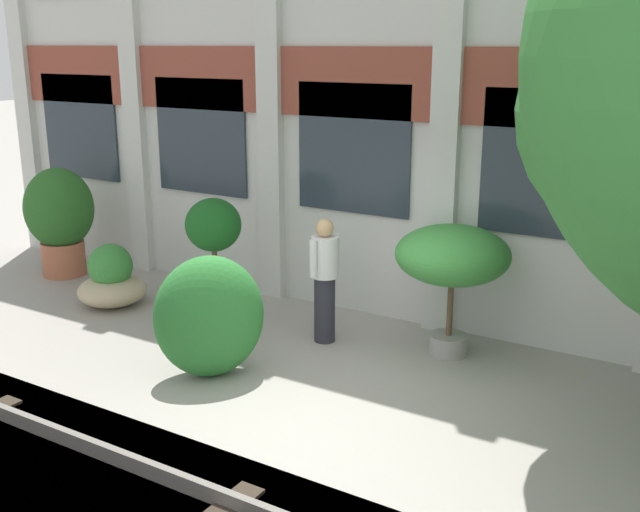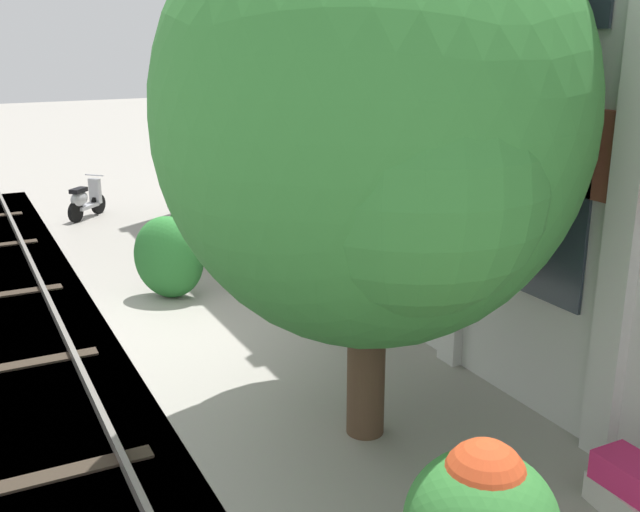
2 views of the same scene
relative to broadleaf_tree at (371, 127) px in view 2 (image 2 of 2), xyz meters
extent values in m
plane|color=#9E998E|center=(-3.67, -0.56, -3.38)|extent=(80.00, 80.00, 0.00)
cube|color=silver|center=(-3.67, 2.26, 0.21)|extent=(15.55, 0.50, 7.18)
cube|color=brown|center=(-3.67, 1.99, -0.28)|extent=(15.55, 0.06, 0.90)
cube|color=silver|center=(-11.45, 1.95, 0.21)|extent=(0.36, 0.16, 7.18)
cube|color=silver|center=(-8.86, 1.95, 0.21)|extent=(0.36, 0.16, 7.18)
cube|color=silver|center=(-6.26, 1.95, 0.21)|extent=(0.36, 0.16, 7.18)
cube|color=silver|center=(-3.67, 1.95, 0.21)|extent=(0.36, 0.16, 7.18)
cube|color=silver|center=(-1.08, 1.95, 0.21)|extent=(0.36, 0.16, 7.18)
cube|color=silver|center=(1.51, 1.95, 0.21)|extent=(0.36, 0.16, 7.18)
cube|color=#28333D|center=(-10.15, 1.98, -1.13)|extent=(1.66, 0.04, 1.70)
cube|color=#28333D|center=(-7.56, 1.98, -1.13)|extent=(1.66, 0.04, 1.70)
cube|color=#28333D|center=(-4.97, 1.98, -1.13)|extent=(1.66, 0.04, 1.70)
cube|color=#28333D|center=(-2.38, 1.98, -1.13)|extent=(1.66, 0.04, 1.70)
cube|color=#28333D|center=(0.21, 1.98, -1.13)|extent=(1.66, 0.04, 1.70)
cube|color=#4C473F|center=(-3.67, -3.28, -3.52)|extent=(23.55, 2.80, 0.28)
cube|color=slate|center=(-3.67, -2.56, -3.30)|extent=(23.55, 0.07, 0.15)
cube|color=#382D23|center=(-3.55, -3.28, -3.36)|extent=(0.24, 2.10, 0.03)
cube|color=#382D23|center=(-0.65, -3.28, -3.36)|extent=(0.24, 2.10, 0.03)
cylinder|color=#4C3826|center=(0.00, 0.00, -2.27)|extent=(0.42, 0.42, 2.22)
ellipsoid|color=#388438|center=(0.00, 0.00, 0.12)|extent=(4.30, 4.30, 4.63)
sphere|color=#388438|center=(-1.07, 0.20, -0.35)|extent=(2.36, 2.36, 2.36)
sphere|color=#388438|center=(1.07, -0.20, -0.35)|extent=(2.36, 2.36, 2.36)
cylinder|color=gray|center=(-3.24, 1.26, -3.26)|extent=(0.45, 0.45, 0.24)
cylinder|color=brown|center=(-3.24, 1.26, -2.71)|extent=(0.07, 0.07, 0.86)
ellipsoid|color=#388438|center=(-3.24, 1.26, -2.14)|extent=(1.34, 1.34, 0.68)
ellipsoid|color=tan|center=(-7.98, 0.42, -3.16)|extent=(0.97, 0.97, 0.43)
sphere|color=#388438|center=(-7.98, 0.42, -2.80)|extent=(0.63, 0.63, 0.63)
cylinder|color=#B76647|center=(-6.35, 0.74, -3.25)|extent=(0.39, 0.39, 0.26)
cylinder|color=brown|center=(-6.35, 0.74, -2.66)|extent=(0.07, 0.07, 0.91)
ellipsoid|color=#19561E|center=(-6.35, 0.74, -2.07)|extent=(0.73, 0.73, 0.70)
cube|color=beige|center=(2.52, 1.40, -3.23)|extent=(1.04, 0.61, 0.28)
sphere|color=#E04C23|center=(2.84, -0.71, -2.13)|extent=(0.62, 0.62, 0.62)
cylinder|color=#B76647|center=(-9.73, 1.06, -3.10)|extent=(0.68, 0.68, 0.55)
ellipsoid|color=#286023|center=(-9.73, 1.06, -2.29)|extent=(1.07, 1.07, 1.28)
cylinder|color=black|center=(-11.90, -0.56, -3.14)|extent=(0.40, 0.40, 0.48)
cylinder|color=black|center=(-11.26, -1.20, -3.14)|extent=(0.40, 0.40, 0.48)
cube|color=#B2B2B7|center=(-11.57, -0.89, -3.10)|extent=(0.65, 0.65, 0.08)
ellipsoid|color=#B2B2B7|center=(-11.39, -1.07, -2.86)|extent=(0.58, 0.58, 0.36)
cube|color=black|center=(-11.39, -1.07, -2.66)|extent=(0.47, 0.47, 0.10)
cube|color=#B2B2B7|center=(-11.84, -0.62, -2.80)|extent=(0.28, 0.28, 0.60)
cylinder|color=#B7B7BF|center=(-11.86, -0.60, -2.42)|extent=(0.38, 0.38, 0.03)
cylinder|color=#282833|center=(-4.72, 0.85, -2.96)|extent=(0.26, 0.26, 0.84)
cylinder|color=silver|center=(-4.72, 0.85, -2.29)|extent=(0.34, 0.34, 0.50)
sphere|color=tan|center=(-4.72, 0.85, -1.92)|extent=(0.22, 0.22, 0.22)
cylinder|color=silver|center=(-4.74, 0.63, -2.26)|extent=(0.09, 0.09, 0.45)
cylinder|color=silver|center=(-4.69, 1.06, -2.26)|extent=(0.09, 0.09, 0.45)
ellipsoid|color=#2D7A33|center=(-5.28, -0.68, -2.68)|extent=(1.33, 1.37, 1.39)
camera|label=1|loc=(-0.22, -6.63, 0.21)|focal=42.00mm
camera|label=2|loc=(6.38, -3.81, 0.91)|focal=42.00mm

